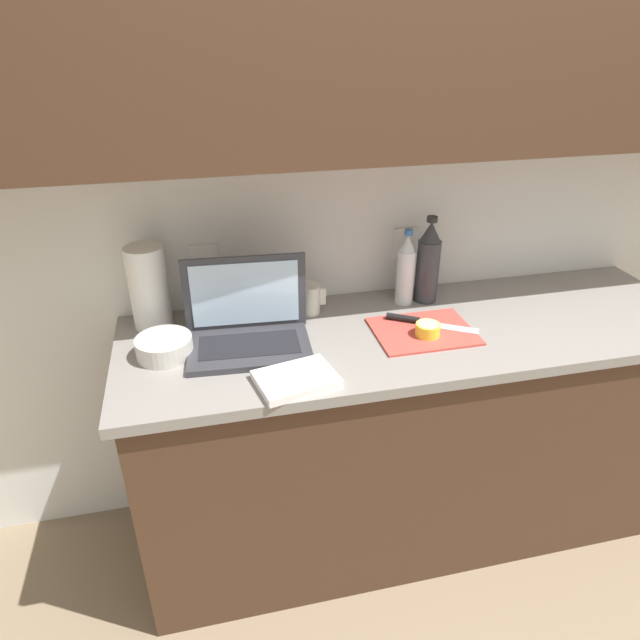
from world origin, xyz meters
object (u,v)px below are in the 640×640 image
at_px(measuring_cup, 309,299).
at_px(cutting_board, 424,331).
at_px(laptop, 248,325).
at_px(lemon_half_cut, 428,329).
at_px(bottle_green_soda, 428,263).
at_px(bowl_white, 164,347).
at_px(bottle_oil_tall, 406,270).
at_px(knife, 416,321).
at_px(paper_towel_roll, 149,288).

bearing_deg(measuring_cup, cutting_board, -33.14).
bearing_deg(laptop, lemon_half_cut, -5.77).
bearing_deg(bottle_green_soda, lemon_half_cut, -110.35).
bearing_deg(bowl_white, laptop, 4.33).
bearing_deg(bottle_oil_tall, cutting_board, -92.84).
distance_m(lemon_half_cut, measuring_cup, 0.42).
distance_m(bottle_green_soda, measuring_cup, 0.44).
xyz_separation_m(laptop, bowl_white, (-0.26, -0.02, -0.03)).
bearing_deg(bowl_white, lemon_half_cut, -5.30).
xyz_separation_m(knife, measuring_cup, (-0.33, 0.17, 0.04)).
relative_size(laptop, bottle_oil_tall, 1.45).
bearing_deg(laptop, measuring_cup, 38.11).
relative_size(bowl_white, paper_towel_roll, 0.61).
distance_m(bottle_green_soda, bowl_white, 0.94).
height_order(bottle_green_soda, bowl_white, bottle_green_soda).
distance_m(lemon_half_cut, bottle_oil_tall, 0.27).
distance_m(laptop, bottle_green_soda, 0.68).
bearing_deg(bowl_white, paper_towel_roll, 100.36).
relative_size(laptop, bottle_green_soda, 1.26).
distance_m(lemon_half_cut, paper_towel_roll, 0.91).
distance_m(cutting_board, lemon_half_cut, 0.04).
height_order(laptop, cutting_board, laptop).
bearing_deg(knife, cutting_board, -47.69).
xyz_separation_m(bottle_oil_tall, measuring_cup, (-0.35, -0.00, -0.07)).
bearing_deg(knife, laptop, -149.86).
relative_size(knife, bowl_white, 1.62).
height_order(cutting_board, bottle_green_soda, bottle_green_soda).
distance_m(knife, bottle_green_soda, 0.24).
xyz_separation_m(knife, bottle_green_soda, (0.10, 0.17, 0.13)).
xyz_separation_m(lemon_half_cut, bottle_oil_tall, (0.01, 0.26, 0.10)).
height_order(bottle_oil_tall, measuring_cup, bottle_oil_tall).
xyz_separation_m(bottle_green_soda, paper_towel_roll, (-0.95, 0.02, -0.01)).
bearing_deg(bottle_green_soda, cutting_board, -112.53).
bearing_deg(measuring_cup, bottle_green_soda, 0.53).
bearing_deg(cutting_board, measuring_cup, 146.86).
height_order(laptop, measuring_cup, laptop).
relative_size(knife, bottle_green_soda, 0.88).
bearing_deg(cutting_board, bottle_oil_tall, 87.16).
bearing_deg(cutting_board, bottle_green_soda, 67.47).
height_order(laptop, bowl_white, laptop).
height_order(lemon_half_cut, measuring_cup, measuring_cup).
distance_m(laptop, paper_towel_roll, 0.36).
distance_m(bowl_white, paper_towel_roll, 0.23).
bearing_deg(lemon_half_cut, knife, 95.39).
height_order(cutting_board, paper_towel_roll, paper_towel_roll).
xyz_separation_m(knife, lemon_half_cut, (0.01, -0.09, 0.01)).
bearing_deg(lemon_half_cut, paper_towel_roll, 161.97).
distance_m(cutting_board, knife, 0.06).
distance_m(laptop, measuring_cup, 0.28).
height_order(lemon_half_cut, paper_towel_roll, paper_towel_roll).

